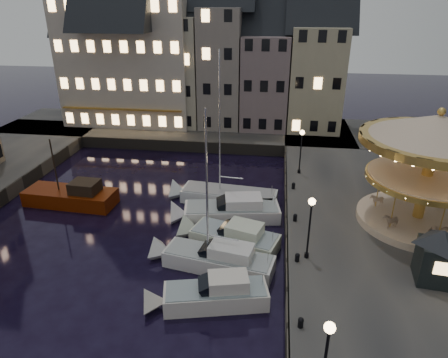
# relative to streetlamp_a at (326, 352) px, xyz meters

# --- Properties ---
(ground) EXTENTS (160.00, 160.00, 0.00)m
(ground) POSITION_rel_streetlamp_a_xyz_m (-7.20, 9.00, -4.02)
(ground) COLOR black
(ground) RESTS_ON ground
(quay_east) EXTENTS (16.00, 56.00, 1.30)m
(quay_east) POSITION_rel_streetlamp_a_xyz_m (6.80, 15.00, -3.37)
(quay_east) COLOR #474442
(quay_east) RESTS_ON ground
(quay_north) EXTENTS (44.00, 12.00, 1.30)m
(quay_north) POSITION_rel_streetlamp_a_xyz_m (-15.20, 37.00, -3.37)
(quay_north) COLOR #474442
(quay_north) RESTS_ON ground
(quaywall_e) EXTENTS (0.15, 44.00, 1.30)m
(quaywall_e) POSITION_rel_streetlamp_a_xyz_m (-1.20, 15.00, -3.37)
(quaywall_e) COLOR #47423A
(quaywall_e) RESTS_ON ground
(quaywall_n) EXTENTS (48.00, 0.15, 1.30)m
(quaywall_n) POSITION_rel_streetlamp_a_xyz_m (-13.20, 31.00, -3.37)
(quaywall_n) COLOR #47423A
(quaywall_n) RESTS_ON ground
(streetlamp_a) EXTENTS (0.44, 0.44, 4.17)m
(streetlamp_a) POSITION_rel_streetlamp_a_xyz_m (0.00, 0.00, 0.00)
(streetlamp_a) COLOR black
(streetlamp_a) RESTS_ON quay_east
(streetlamp_b) EXTENTS (0.44, 0.44, 4.17)m
(streetlamp_b) POSITION_rel_streetlamp_a_xyz_m (0.00, 10.00, 0.00)
(streetlamp_b) COLOR black
(streetlamp_b) RESTS_ON quay_east
(streetlamp_c) EXTENTS (0.44, 0.44, 4.17)m
(streetlamp_c) POSITION_rel_streetlamp_a_xyz_m (0.00, 23.50, 0.00)
(streetlamp_c) COLOR black
(streetlamp_c) RESTS_ON quay_east
(bollard_a) EXTENTS (0.30, 0.30, 0.57)m
(bollard_a) POSITION_rel_streetlamp_a_xyz_m (-0.60, 4.00, -2.41)
(bollard_a) COLOR black
(bollard_a) RESTS_ON quay_east
(bollard_b) EXTENTS (0.30, 0.30, 0.57)m
(bollard_b) POSITION_rel_streetlamp_a_xyz_m (-0.60, 9.50, -2.41)
(bollard_b) COLOR black
(bollard_b) RESTS_ON quay_east
(bollard_c) EXTENTS (0.30, 0.30, 0.57)m
(bollard_c) POSITION_rel_streetlamp_a_xyz_m (-0.60, 14.50, -2.41)
(bollard_c) COLOR black
(bollard_c) RESTS_ON quay_east
(bollard_d) EXTENTS (0.30, 0.30, 0.57)m
(bollard_d) POSITION_rel_streetlamp_a_xyz_m (-0.60, 20.00, -2.41)
(bollard_d) COLOR black
(bollard_d) RESTS_ON quay_east
(townhouse_na) EXTENTS (5.50, 8.00, 12.80)m
(townhouse_na) POSITION_rel_streetlamp_a_xyz_m (-26.70, 39.00, 3.76)
(townhouse_na) COLOR gray
(townhouse_na) RESTS_ON quay_north
(townhouse_nb) EXTENTS (6.16, 8.00, 13.80)m
(townhouse_nb) POSITION_rel_streetlamp_a_xyz_m (-21.25, 39.00, 4.26)
(townhouse_nb) COLOR slate
(townhouse_nb) RESTS_ON quay_north
(townhouse_nc) EXTENTS (6.82, 8.00, 14.80)m
(townhouse_nc) POSITION_rel_streetlamp_a_xyz_m (-15.20, 39.00, 4.76)
(townhouse_nc) COLOR #A69D88
(townhouse_nc) RESTS_ON quay_north
(townhouse_nd) EXTENTS (5.50, 8.00, 15.80)m
(townhouse_nd) POSITION_rel_streetlamp_a_xyz_m (-9.45, 39.00, 5.26)
(townhouse_nd) COLOR gray
(townhouse_nd) RESTS_ON quay_north
(townhouse_ne) EXTENTS (6.16, 8.00, 12.80)m
(townhouse_ne) POSITION_rel_streetlamp_a_xyz_m (-4.00, 39.00, 3.76)
(townhouse_ne) COLOR slate
(townhouse_ne) RESTS_ON quay_north
(townhouse_nf) EXTENTS (6.82, 8.00, 13.80)m
(townhouse_nf) POSITION_rel_streetlamp_a_xyz_m (2.05, 39.00, 4.26)
(townhouse_nf) COLOR tan
(townhouse_nf) RESTS_ON quay_north
(hotel_corner) EXTENTS (17.60, 9.00, 16.80)m
(hotel_corner) POSITION_rel_streetlamp_a_xyz_m (-21.20, 39.00, 5.76)
(hotel_corner) COLOR #BEB1A4
(hotel_corner) RESTS_ON quay_north
(motorboat_b) EXTENTS (7.05, 3.38, 2.15)m
(motorboat_b) POSITION_rel_streetlamp_a_xyz_m (-5.65, 6.38, -3.38)
(motorboat_b) COLOR silver
(motorboat_b) RESTS_ON ground
(motorboat_c) EXTENTS (8.29, 3.53, 10.97)m
(motorboat_c) POSITION_rel_streetlamp_a_xyz_m (-5.98, 9.90, -3.34)
(motorboat_c) COLOR silver
(motorboat_c) RESTS_ON ground
(motorboat_d) EXTENTS (7.29, 4.25, 2.15)m
(motorboat_d) POSITION_rel_streetlamp_a_xyz_m (-5.22, 12.67, -3.38)
(motorboat_d) COLOR silver
(motorboat_d) RESTS_ON ground
(motorboat_e) EXTENTS (8.68, 3.83, 2.15)m
(motorboat_e) POSITION_rel_streetlamp_a_xyz_m (-5.88, 16.40, -3.37)
(motorboat_e) COLOR white
(motorboat_e) RESTS_ON ground
(motorboat_f) EXTENTS (9.30, 3.28, 12.30)m
(motorboat_f) POSITION_rel_streetlamp_a_xyz_m (-6.65, 19.33, -3.49)
(motorboat_f) COLOR silver
(motorboat_f) RESTS_ON ground
(red_fishing_boat) EXTENTS (7.87, 3.16, 6.01)m
(red_fishing_boat) POSITION_rel_streetlamp_a_xyz_m (-19.31, 17.04, -3.31)
(red_fishing_boat) COLOR #591802
(red_fishing_boat) RESTS_ON ground
(carousel) EXTENTS (9.73, 9.73, 8.51)m
(carousel) POSITION_rel_streetlamp_a_xyz_m (8.18, 15.43, 2.89)
(carousel) COLOR beige
(carousel) RESTS_ON quay_east
(ticket_kiosk) EXTENTS (3.22, 3.22, 3.77)m
(ticket_kiosk) POSITION_rel_streetlamp_a_xyz_m (7.10, 8.74, -0.48)
(ticket_kiosk) COLOR black
(ticket_kiosk) RESTS_ON quay_east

